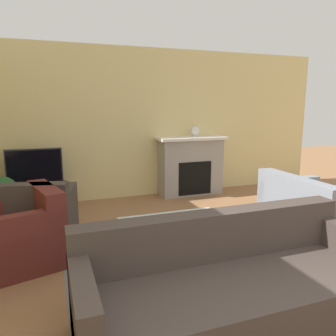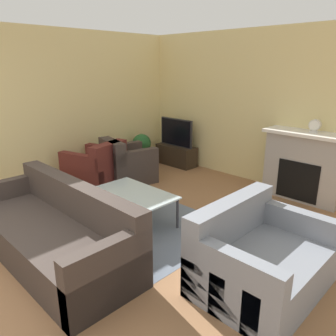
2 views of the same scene
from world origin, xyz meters
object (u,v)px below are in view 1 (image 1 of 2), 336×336
Objects in this scene: armchair_accent at (41,220)px; potted_plant at (3,197)px; tv at (35,167)px; armchair_by_window at (19,238)px; couch_sectional at (232,290)px; couch_loveseat at (315,216)px; coffee_table at (174,224)px; mantel_clock at (195,131)px.

potted_plant is at bearing -45.48° from armchair_accent.
tv is 0.80× the size of armchair_by_window.
couch_loveseat is (1.90, 1.13, 0.00)m from couch_sectional.
tv reaches higher than coffee_table.
armchair_accent is at bearing 143.16° from armchair_by_window.
couch_loveseat is at bearing 66.65° from armchair_by_window.
coffee_table is 5.72× the size of mantel_clock.
potted_plant is at bearing -168.02° from mantel_clock.
tv is at bearing 112.69° from couch_sectional.
armchair_accent is 1.69m from coffee_table.
couch_sectional is at bearing -110.09° from mantel_clock.
tv is at bearing -73.72° from armchair_accent.
tv reaches higher than couch_sectional.
potted_plant is (-0.29, 1.33, 0.13)m from armchair_by_window.
armchair_accent is 4.89× the size of mantel_clock.
tv is 3.90m from couch_sectional.
armchair_accent is (-1.40, 2.15, 0.01)m from couch_sectional.
coffee_table is (1.59, -0.43, 0.11)m from armchair_by_window.
coffee_table is at bearing 88.34° from couch_loveseat.
mantel_clock is (3.23, 0.69, 0.78)m from potted_plant.
potted_plant is (-0.41, -0.63, -0.29)m from tv.
armchair_accent is at bearing -151.48° from mantel_clock.
coffee_table is at bearing -43.06° from potted_plant.
mantel_clock is at bearing 61.18° from coffee_table.
armchair_by_window is (-1.61, 1.62, 0.01)m from couch_sectional.
tv is 4.20m from couch_loveseat.
couch_loveseat reaches higher than potted_plant.
couch_loveseat is 1.31× the size of armchair_accent.
couch_sectional is 3.98m from mantel_clock.
armchair_accent is 1.38× the size of potted_plant.
couch_sectional is 1.85× the size of couch_loveseat.
coffee_table is (1.48, -2.39, -0.31)m from tv.
couch_sectional is 3.51m from potted_plant.
couch_loveseat reaches higher than coffee_table.
armchair_accent is at bearing -58.02° from potted_plant.
couch_loveseat is at bearing 175.38° from armchair_accent.
mantel_clock is at bearing -138.95° from armchair_accent.
coffee_table is at bearing 157.76° from armchair_accent.
armchair_accent reaches higher than coffee_table.
mantel_clock reaches higher than tv.
armchair_by_window is at bearing 134.86° from couch_sectional.
tv reaches higher than potted_plant.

